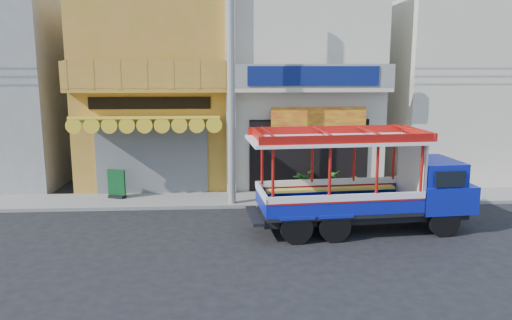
{
  "coord_description": "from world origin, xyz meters",
  "views": [
    {
      "loc": [
        -1.21,
        -13.8,
        4.87
      ],
      "look_at": [
        -0.2,
        2.5,
        1.81
      ],
      "focal_mm": 35.0,
      "sensor_mm": 36.0,
      "label": 1
    }
  ],
  "objects_px": {
    "potted_plant_c": "(334,184)",
    "songthaew_truck": "(377,182)",
    "utility_pole": "(235,62)",
    "potted_plant_a": "(304,180)",
    "potted_plant_b": "(356,189)",
    "green_sign": "(117,186)"
  },
  "relations": [
    {
      "from": "songthaew_truck",
      "to": "potted_plant_c",
      "type": "bearing_deg",
      "value": 98.39
    },
    {
      "from": "green_sign",
      "to": "potted_plant_b",
      "type": "distance_m",
      "value": 8.74
    },
    {
      "from": "green_sign",
      "to": "potted_plant_a",
      "type": "xyz_separation_m",
      "value": [
        6.98,
        0.25,
        0.06
      ]
    },
    {
      "from": "utility_pole",
      "to": "green_sign",
      "type": "height_order",
      "value": "utility_pole"
    },
    {
      "from": "utility_pole",
      "to": "green_sign",
      "type": "relative_size",
      "value": 26.48
    },
    {
      "from": "potted_plant_a",
      "to": "potted_plant_b",
      "type": "height_order",
      "value": "potted_plant_a"
    },
    {
      "from": "potted_plant_a",
      "to": "utility_pole",
      "type": "bearing_deg",
      "value": 145.56
    },
    {
      "from": "green_sign",
      "to": "potted_plant_c",
      "type": "bearing_deg",
      "value": -2.77
    },
    {
      "from": "potted_plant_b",
      "to": "potted_plant_c",
      "type": "relative_size",
      "value": 0.84
    },
    {
      "from": "potted_plant_a",
      "to": "potted_plant_c",
      "type": "xyz_separation_m",
      "value": [
        1.02,
        -0.64,
        0.0
      ]
    },
    {
      "from": "potted_plant_b",
      "to": "potted_plant_a",
      "type": "bearing_deg",
      "value": -5.99
    },
    {
      "from": "utility_pole",
      "to": "songthaew_truck",
      "type": "relative_size",
      "value": 4.16
    },
    {
      "from": "songthaew_truck",
      "to": "potted_plant_a",
      "type": "relative_size",
      "value": 6.7
    },
    {
      "from": "green_sign",
      "to": "potted_plant_b",
      "type": "relative_size",
      "value": 1.24
    },
    {
      "from": "green_sign",
      "to": "potted_plant_c",
      "type": "xyz_separation_m",
      "value": [
        8.01,
        -0.39,
        0.06
      ]
    },
    {
      "from": "songthaew_truck",
      "to": "potted_plant_b",
      "type": "height_order",
      "value": "songthaew_truck"
    },
    {
      "from": "potted_plant_a",
      "to": "potted_plant_c",
      "type": "distance_m",
      "value": 1.21
    },
    {
      "from": "utility_pole",
      "to": "songthaew_truck",
      "type": "xyz_separation_m",
      "value": [
        4.14,
        -2.83,
        -3.55
      ]
    },
    {
      "from": "utility_pole",
      "to": "potted_plant_a",
      "type": "relative_size",
      "value": 27.88
    },
    {
      "from": "green_sign",
      "to": "potted_plant_b",
      "type": "height_order",
      "value": "green_sign"
    },
    {
      "from": "potted_plant_c",
      "to": "songthaew_truck",
      "type": "bearing_deg",
      "value": 33.05
    },
    {
      "from": "utility_pole",
      "to": "potted_plant_a",
      "type": "distance_m",
      "value": 5.28
    }
  ]
}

